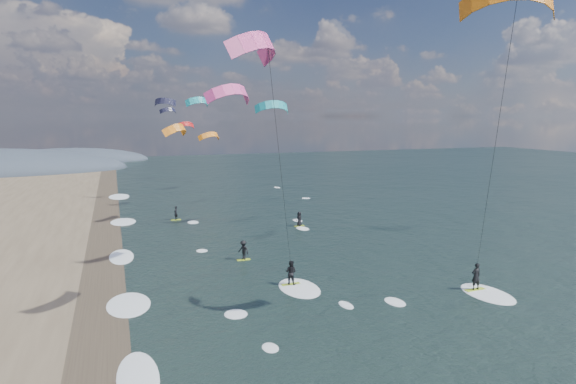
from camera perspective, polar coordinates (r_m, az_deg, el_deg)
name	(u,v)px	position (r m, az deg, el deg)	size (l,w,h in m)	color
wet_sand_strip	(99,344)	(27.52, -21.46, -16.44)	(3.00, 240.00, 0.00)	#382D23
kitesurfer_near_a	(510,62)	(27.54, 24.84, 13.84)	(8.04, 9.17, 18.30)	#A2C522
kitesurfer_near_b	(278,133)	(27.05, -1.18, 7.05)	(6.95, 9.22, 16.16)	#A2C522
far_kitesurfers	(248,232)	(45.48, -4.72, -4.71)	(13.02, 18.33, 1.63)	#A2C522
bg_kite_field	(199,114)	(65.67, -10.49, 9.10)	(12.17, 70.88, 6.07)	orange
shoreline_surf	(122,307)	(31.87, -19.06, -12.75)	(2.40, 79.40, 0.11)	white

